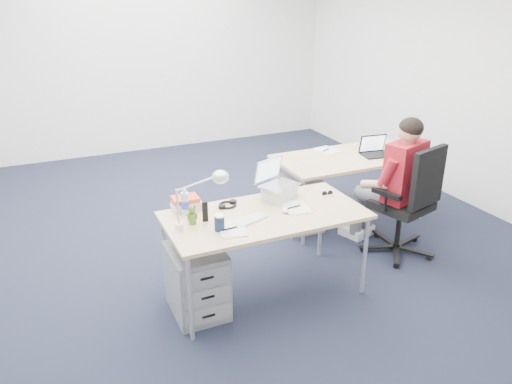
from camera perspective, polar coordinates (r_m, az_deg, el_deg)
floor at (r=5.09m, az=-3.21°, el=-5.85°), size 7.00×7.00×0.00m
room at (r=4.54m, az=-3.69°, el=13.59°), size 6.02×7.02×2.80m
desk_near at (r=4.00m, az=1.03°, el=-3.07°), size 1.60×0.80×0.73m
desk_far at (r=5.46m, az=10.70°, el=3.60°), size 1.60×0.80×0.73m
office_chair at (r=4.97m, az=16.37°, el=-3.45°), size 0.86×0.86×1.11m
seated_person at (r=4.93m, az=15.06°, el=0.93°), size 0.56×0.79×1.32m
drawer_pedestal_near at (r=3.99m, az=-6.77°, el=-10.05°), size 0.40×0.50×0.55m
drawer_pedestal_far at (r=5.33m, az=4.85°, el=-1.25°), size 0.40×0.50×0.55m
silver_laptop at (r=4.20m, az=2.71°, el=1.33°), size 0.38×0.35×0.33m
wireless_keyboard at (r=3.86m, az=-0.75°, el=-3.17°), size 0.31×0.21×0.01m
computer_mouse at (r=4.00m, az=3.36°, el=-2.14°), size 0.08×0.10×0.03m
headphones at (r=4.12m, az=-3.27°, el=-1.40°), size 0.23×0.21×0.03m
can_koozie at (r=3.70m, az=-4.20°, el=-3.51°), size 0.08×0.08×0.12m
water_bottle at (r=3.97m, az=-8.13°, el=-1.12°), size 0.07×0.07×0.21m
bear_figurine at (r=3.81m, az=-7.31°, el=-2.58°), size 0.10×0.09×0.15m
book_stack at (r=4.09m, az=-8.00°, el=-1.24°), size 0.26×0.22×0.10m
cordless_phone at (r=3.84m, az=-5.85°, el=-2.22°), size 0.05×0.04×0.16m
papers_left at (r=3.72m, az=-2.80°, el=-4.28°), size 0.25×0.31×0.01m
papers_right at (r=4.09m, az=4.56°, el=-1.79°), size 0.23×0.30×0.01m
sunglasses at (r=4.38m, az=8.15°, el=-0.14°), size 0.11×0.06×0.02m
desk_lamp at (r=3.71m, az=-7.03°, el=-0.88°), size 0.39×0.17×0.43m
dark_laptop at (r=5.48m, az=13.69°, el=5.14°), size 0.34×0.33×0.22m
far_cup at (r=5.82m, az=16.41°, el=5.28°), size 0.09×0.09×0.11m
far_papers at (r=5.57m, az=8.15°, el=4.70°), size 0.24×0.30×0.01m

